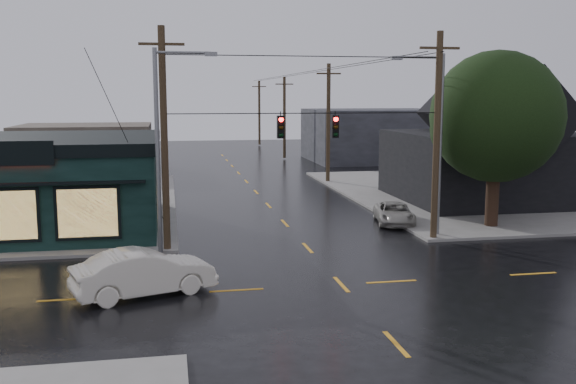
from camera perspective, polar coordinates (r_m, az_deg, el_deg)
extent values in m
plane|color=black|center=(24.71, 4.76, -8.19)|extent=(160.00, 160.00, 0.00)
cube|color=slate|center=(50.74, 20.80, 0.04)|extent=(28.00, 28.00, 0.15)
cube|color=black|center=(37.15, -23.99, 0.31)|extent=(16.00, 12.00, 4.20)
cube|color=black|center=(36.91, -24.22, 4.00)|extent=(16.30, 12.30, 0.60)
cube|color=black|center=(45.40, 17.51, 2.22)|extent=(12.00, 11.00, 4.50)
cylinder|color=black|center=(36.11, 17.74, 0.50)|extent=(0.70, 0.70, 4.29)
sphere|color=black|center=(35.81, 18.01, 6.39)|extent=(6.97, 6.97, 6.97)
cylinder|color=black|center=(29.98, 1.61, 7.02)|extent=(13.00, 0.04, 0.04)
cube|color=#3A302A|center=(63.45, -17.54, 3.74)|extent=(12.00, 10.00, 4.40)
cube|color=#25262B|center=(71.51, 7.65, 5.05)|extent=(14.00, 12.00, 5.60)
imported|color=white|center=(23.71, -12.67, -7.01)|extent=(5.34, 3.31, 1.66)
imported|color=gray|center=(36.35, 9.42, -1.88)|extent=(2.79, 4.54, 1.17)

